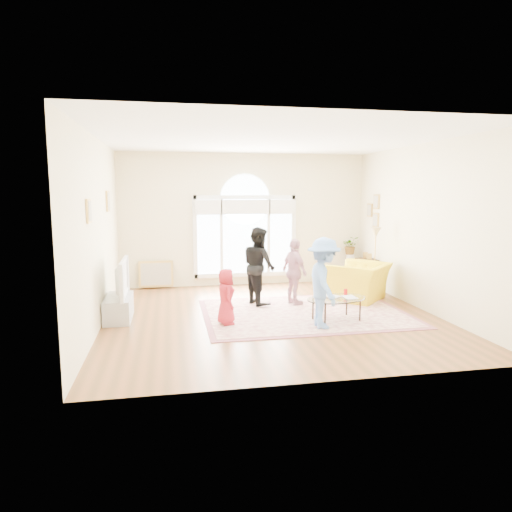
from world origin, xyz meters
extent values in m
plane|color=brown|center=(0.00, 0.00, 0.00)|extent=(6.00, 6.00, 0.00)
plane|color=beige|center=(0.00, 3.00, 1.60)|extent=(6.00, 0.00, 6.00)
plane|color=beige|center=(0.00, -3.00, 1.60)|extent=(6.00, 0.00, 6.00)
plane|color=beige|center=(-3.00, 0.00, 1.60)|extent=(0.00, 6.00, 6.00)
plane|color=beige|center=(3.00, 0.00, 1.60)|extent=(0.00, 6.00, 6.00)
plane|color=white|center=(0.00, 0.00, 3.20)|extent=(6.00, 6.00, 0.00)
cube|color=white|center=(0.00, 2.96, 0.25)|extent=(2.50, 0.08, 0.10)
cube|color=white|center=(0.00, 2.96, 2.15)|extent=(2.50, 0.08, 0.10)
cube|color=white|center=(-1.22, 2.96, 1.20)|extent=(0.10, 0.08, 2.00)
cube|color=white|center=(1.22, 2.96, 1.20)|extent=(0.10, 0.08, 2.00)
cube|color=#C6E2FF|center=(-0.90, 2.96, 1.20)|extent=(0.55, 0.02, 1.80)
cube|color=#C6E2FF|center=(0.90, 2.96, 1.20)|extent=(0.55, 0.02, 1.80)
cube|color=#C6E2FF|center=(0.00, 2.96, 1.20)|extent=(1.10, 0.02, 1.80)
cylinder|color=#C6E2FF|center=(0.00, 2.96, 2.10)|extent=(1.20, 0.02, 1.20)
cube|color=white|center=(-0.59, 2.95, 1.20)|extent=(0.07, 0.04, 1.80)
cube|color=white|center=(0.59, 2.95, 1.20)|extent=(0.07, 0.04, 1.80)
cube|color=white|center=(-0.90, 2.88, 1.92)|extent=(0.65, 0.12, 0.35)
cube|color=white|center=(0.00, 2.88, 1.92)|extent=(1.20, 0.12, 0.35)
cube|color=white|center=(0.90, 2.88, 1.92)|extent=(0.65, 0.12, 0.35)
cube|color=tan|center=(-2.98, 1.30, 2.10)|extent=(0.03, 0.34, 0.40)
cube|color=#ADA38E|center=(-2.96, 1.30, 2.10)|extent=(0.01, 0.28, 0.34)
cube|color=tan|center=(-2.98, -0.90, 2.00)|extent=(0.03, 0.30, 0.36)
cube|color=#ADA38E|center=(-2.96, -0.90, 2.00)|extent=(0.01, 0.24, 0.30)
cube|color=tan|center=(2.98, 2.05, 2.05)|extent=(0.03, 0.28, 0.34)
cube|color=#ADA38E|center=(2.96, 2.05, 2.05)|extent=(0.01, 0.22, 0.28)
cube|color=tan|center=(2.98, 2.05, 1.62)|extent=(0.03, 0.28, 0.34)
cube|color=#ADA38E|center=(2.96, 2.05, 1.62)|extent=(0.01, 0.22, 0.28)
cube|color=tan|center=(2.98, 2.40, 1.84)|extent=(0.03, 0.26, 0.32)
cube|color=#ADA38E|center=(2.96, 2.40, 1.84)|extent=(0.01, 0.20, 0.26)
cube|color=beige|center=(0.66, 0.07, 0.01)|extent=(3.60, 2.60, 0.02)
cube|color=#985563|center=(0.66, 0.07, 0.01)|extent=(3.80, 2.80, 0.01)
cube|color=#9C9FA5|center=(-2.75, 0.30, 0.21)|extent=(0.45, 1.00, 0.42)
imported|color=black|center=(-2.75, 0.30, 0.75)|extent=(0.15, 1.16, 0.67)
cube|color=#62D5E7|center=(-2.66, 0.30, 0.75)|extent=(0.02, 0.95, 0.54)
ellipsoid|color=silver|center=(1.06, -0.53, 0.41)|extent=(1.26, 0.95, 0.02)
cylinder|color=black|center=(1.37, -0.25, 0.20)|extent=(0.03, 0.03, 0.40)
cylinder|color=black|center=(0.67, -0.41, 0.20)|extent=(0.03, 0.03, 0.40)
cylinder|color=black|center=(1.46, -0.65, 0.20)|extent=(0.03, 0.03, 0.40)
cylinder|color=black|center=(0.76, -0.81, 0.20)|extent=(0.03, 0.03, 0.40)
imported|color=#B2A58C|center=(0.90, -0.52, 0.43)|extent=(0.34, 0.36, 0.03)
imported|color=#B2A58C|center=(1.18, -0.59, 0.43)|extent=(0.23, 0.30, 0.02)
cylinder|color=red|center=(1.29, -0.38, 0.48)|extent=(0.07, 0.07, 0.12)
imported|color=yellow|center=(2.12, 0.92, 0.39)|extent=(1.59, 1.60, 0.78)
cube|color=black|center=(2.78, 2.02, 0.35)|extent=(0.40, 0.50, 0.70)
cylinder|color=black|center=(2.63, 1.31, 0.01)|extent=(0.20, 0.20, 0.02)
cylinder|color=#B6893D|center=(2.63, 1.31, 0.68)|extent=(0.02, 0.02, 1.35)
cone|color=#CCB284|center=(2.63, 1.31, 1.40)|extent=(0.32, 0.32, 0.22)
cylinder|color=white|center=(2.70, 2.85, 0.35)|extent=(0.20, 0.20, 0.70)
imported|color=#33722D|center=(2.70, 2.85, 0.93)|extent=(0.49, 0.45, 0.46)
cube|color=tan|center=(-2.16, 2.90, 0.00)|extent=(0.80, 0.14, 0.62)
imported|color=#A41D2A|center=(-0.89, -0.40, 0.50)|extent=(0.36, 0.50, 0.96)
imported|color=black|center=(-0.06, 0.92, 0.80)|extent=(0.78, 0.90, 1.56)
imported|color=#CD94A3|center=(0.64, 0.73, 0.69)|extent=(0.55, 0.84, 1.33)
imported|color=#6A9CED|center=(0.69, -0.89, 0.78)|extent=(0.63, 1.02, 1.52)
camera|label=1|loc=(-1.81, -8.00, 2.28)|focal=32.00mm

